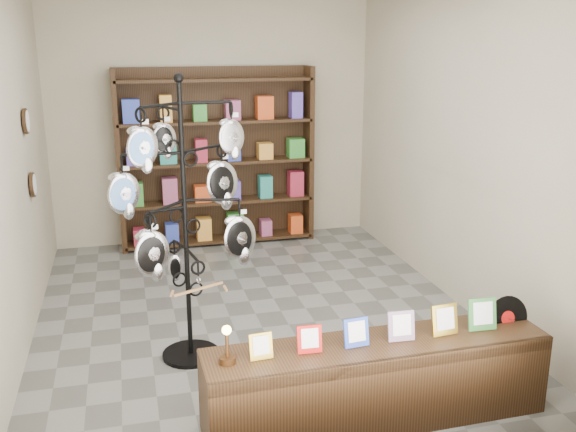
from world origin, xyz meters
name	(u,v)px	position (x,y,z in m)	size (l,w,h in m)	color
ground	(255,314)	(0.00, 0.00, 0.00)	(5.00, 5.00, 0.00)	slate
room_envelope	(252,120)	(0.00, 0.00, 1.85)	(5.00, 5.00, 5.00)	#BAAD96
display_tree	(184,201)	(-0.69, -0.68, 1.33)	(1.23, 1.23, 2.30)	black
front_shelf	(377,381)	(0.45, -1.92, 0.29)	(2.38, 0.53, 0.84)	black
back_shelving	(217,163)	(0.00, 2.30, 1.03)	(2.42, 0.36, 2.20)	black
wall_clocks	(29,153)	(-1.97, 0.80, 1.50)	(0.03, 0.24, 0.84)	black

